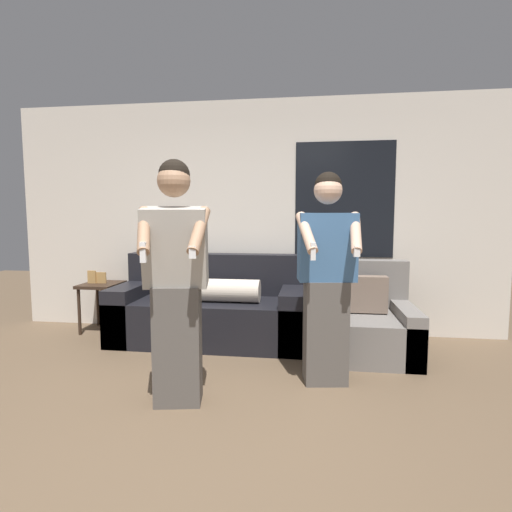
# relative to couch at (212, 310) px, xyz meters

# --- Properties ---
(ground_plane) EXTENTS (14.00, 14.00, 0.00)m
(ground_plane) POSITION_rel_couch_xyz_m (0.36, -2.12, -0.33)
(ground_plane) COLOR brown
(wall_back) EXTENTS (5.77, 0.07, 2.70)m
(wall_back) POSITION_rel_couch_xyz_m (0.38, 0.48, 1.02)
(wall_back) COLOR silver
(wall_back) RESTS_ON ground_plane
(couch) EXTENTS (2.10, 0.89, 0.93)m
(couch) POSITION_rel_couch_xyz_m (0.00, 0.00, 0.00)
(couch) COLOR black
(couch) RESTS_ON ground_plane
(armchair) EXTENTS (0.86, 0.94, 0.90)m
(armchair) POSITION_rel_couch_xyz_m (1.65, -0.19, -0.04)
(armchair) COLOR slate
(armchair) RESTS_ON ground_plane
(side_table) EXTENTS (0.42, 0.48, 0.73)m
(side_table) POSITION_rel_couch_xyz_m (-1.40, 0.18, 0.15)
(side_table) COLOR #332319
(side_table) RESTS_ON ground_plane
(person_left) EXTENTS (0.50, 0.54, 1.76)m
(person_left) POSITION_rel_couch_xyz_m (0.12, -1.50, 0.56)
(person_left) COLOR #56514C
(person_left) RESTS_ON ground_plane
(person_right) EXTENTS (0.51, 0.50, 1.71)m
(person_right) POSITION_rel_couch_xyz_m (1.20, -0.97, 0.53)
(person_right) COLOR #56514C
(person_right) RESTS_ON ground_plane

